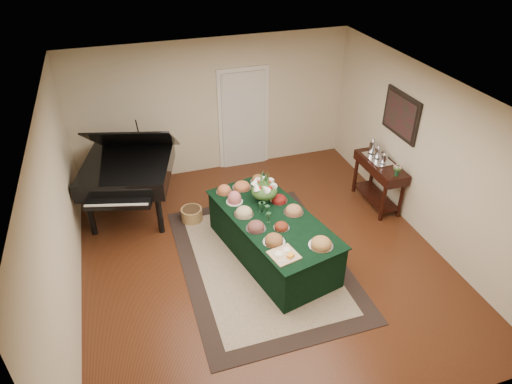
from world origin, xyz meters
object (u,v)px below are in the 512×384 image
object	(u,v)px
buffet_table	(272,236)
floral_centerpiece	(264,188)
mahogany_sideboard	(380,172)
grand_piano	(128,169)

from	to	relation	value
buffet_table	floral_centerpiece	size ratio (longest dim) A/B	5.94
floral_centerpiece	mahogany_sideboard	xyz separation A→B (m)	(2.31, 0.35, -0.33)
buffet_table	mahogany_sideboard	xyz separation A→B (m)	(2.33, 0.79, 0.29)
grand_piano	mahogany_sideboard	bearing A→B (deg)	-14.19
buffet_table	grand_piano	distance (m)	2.77
floral_centerpiece	mahogany_sideboard	world-z (taller)	floral_centerpiece
grand_piano	mahogany_sideboard	distance (m)	4.44
mahogany_sideboard	buffet_table	bearing A→B (deg)	-161.26
floral_centerpiece	mahogany_sideboard	distance (m)	2.36
floral_centerpiece	grand_piano	bearing A→B (deg)	144.20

